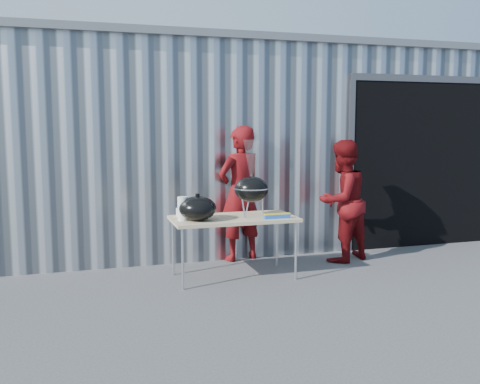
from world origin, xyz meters
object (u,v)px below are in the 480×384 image
object	(u,v)px
folding_table	(233,220)
person_cook	(240,194)
kettle_grill	(251,182)
person_bystander	(342,201)

from	to	relation	value
folding_table	person_cook	size ratio (longest dim) A/B	0.81
kettle_grill	folding_table	bearing A→B (deg)	177.24
kettle_grill	person_cook	xyz separation A→B (m)	(0.11, 0.83, -0.25)
folding_table	person_bystander	size ratio (longest dim) A/B	0.90
person_cook	person_bystander	bearing A→B (deg)	142.73
person_cook	folding_table	bearing A→B (deg)	49.67
folding_table	person_bystander	distance (m)	1.69
folding_table	person_bystander	world-z (taller)	person_bystander
folding_table	person_cook	bearing A→B (deg)	67.60
kettle_grill	person_cook	distance (m)	0.88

